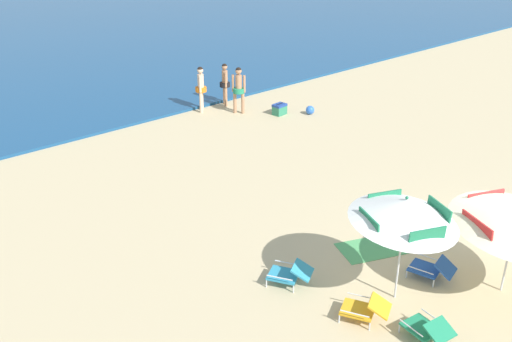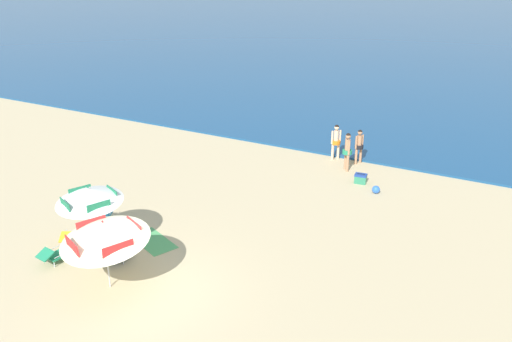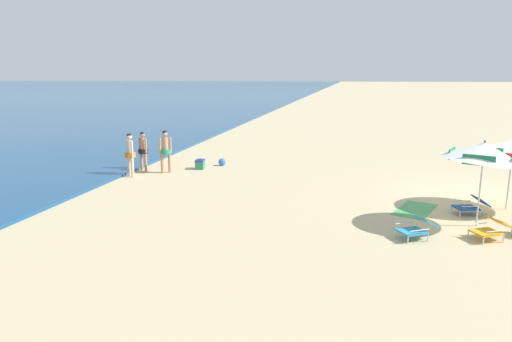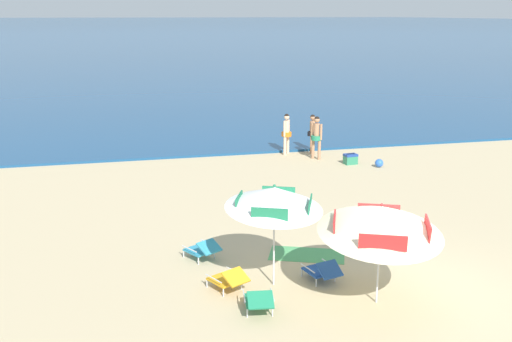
{
  "view_description": "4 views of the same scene",
  "coord_description": "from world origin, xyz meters",
  "px_view_note": "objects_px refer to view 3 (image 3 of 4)",
  "views": [
    {
      "loc": [
        -10.9,
        -4.23,
        7.15
      ],
      "look_at": [
        -2.26,
        5.83,
        0.96
      ],
      "focal_mm": 40.68,
      "sensor_mm": 36.0,
      "label": 1
    },
    {
      "loc": [
        8.84,
        -9.16,
        8.57
      ],
      "look_at": [
        0.19,
        6.5,
        1.43
      ],
      "focal_mm": 36.51,
      "sensor_mm": 36.0,
      "label": 2
    },
    {
      "loc": [
        -14.78,
        4.45,
        3.81
      ],
      "look_at": [
        -1.64,
        7.19,
        0.99
      ],
      "focal_mm": 31.42,
      "sensor_mm": 36.0,
      "label": 3
    },
    {
      "loc": [
        -5.78,
        -10.17,
        5.67
      ],
      "look_at": [
        -1.57,
        7.42,
        0.82
      ],
      "focal_mm": 41.39,
      "sensor_mm": 36.0,
      "label": 4
    }
  ],
  "objects_px": {
    "lounge_chair_beside_umbrella": "(491,229)",
    "beach_towel": "(415,210)",
    "person_standing_near_shore": "(165,148)",
    "person_standing_beside": "(143,148)",
    "cooler_box": "(200,164)",
    "beach_ball": "(222,162)",
    "lounge_chair_under_umbrella": "(417,228)",
    "person_wading_in": "(130,152)",
    "lounge_chair_spare_folded": "(471,205)",
    "beach_umbrella_striped_main": "(484,152)"
  },
  "relations": [
    {
      "from": "person_wading_in",
      "to": "person_standing_near_shore",
      "type": "bearing_deg",
      "value": -48.9
    },
    {
      "from": "lounge_chair_spare_folded",
      "to": "person_standing_near_shore",
      "type": "distance_m",
      "value": 11.29
    },
    {
      "from": "lounge_chair_spare_folded",
      "to": "beach_towel",
      "type": "relative_size",
      "value": 0.56
    },
    {
      "from": "person_wading_in",
      "to": "cooler_box",
      "type": "height_order",
      "value": "person_wading_in"
    },
    {
      "from": "lounge_chair_under_umbrella",
      "to": "person_standing_near_shore",
      "type": "relative_size",
      "value": 0.59
    },
    {
      "from": "person_standing_beside",
      "to": "person_wading_in",
      "type": "height_order",
      "value": "person_wading_in"
    },
    {
      "from": "cooler_box",
      "to": "lounge_chair_beside_umbrella",
      "type": "bearing_deg",
      "value": -124.92
    },
    {
      "from": "lounge_chair_beside_umbrella",
      "to": "beach_towel",
      "type": "relative_size",
      "value": 0.57
    },
    {
      "from": "lounge_chair_beside_umbrella",
      "to": "beach_towel",
      "type": "distance_m",
      "value": 2.65
    },
    {
      "from": "person_standing_near_shore",
      "to": "cooler_box",
      "type": "bearing_deg",
      "value": -46.87
    },
    {
      "from": "person_standing_beside",
      "to": "beach_towel",
      "type": "bearing_deg",
      "value": -109.33
    },
    {
      "from": "lounge_chair_spare_folded",
      "to": "beach_ball",
      "type": "bearing_deg",
      "value": 58.39
    },
    {
      "from": "cooler_box",
      "to": "beach_towel",
      "type": "relative_size",
      "value": 0.3
    },
    {
      "from": "person_wading_in",
      "to": "lounge_chair_under_umbrella",
      "type": "bearing_deg",
      "value": -116.56
    },
    {
      "from": "beach_umbrella_striped_main",
      "to": "lounge_chair_under_umbrella",
      "type": "relative_size",
      "value": 2.56
    },
    {
      "from": "lounge_chair_under_umbrella",
      "to": "lounge_chair_spare_folded",
      "type": "xyz_separation_m",
      "value": [
        2.36,
        -1.78,
        -0.0
      ]
    },
    {
      "from": "beach_ball",
      "to": "person_wading_in",
      "type": "bearing_deg",
      "value": 134.56
    },
    {
      "from": "beach_umbrella_striped_main",
      "to": "lounge_chair_beside_umbrella",
      "type": "height_order",
      "value": "beach_umbrella_striped_main"
    },
    {
      "from": "lounge_chair_beside_umbrella",
      "to": "beach_towel",
      "type": "bearing_deg",
      "value": 32.81
    },
    {
      "from": "cooler_box",
      "to": "beach_ball",
      "type": "height_order",
      "value": "cooler_box"
    },
    {
      "from": "lounge_chair_under_umbrella",
      "to": "person_standing_beside",
      "type": "bearing_deg",
      "value": 58.54
    },
    {
      "from": "beach_ball",
      "to": "lounge_chair_beside_umbrella",
      "type": "bearing_deg",
      "value": -130.49
    },
    {
      "from": "lounge_chair_under_umbrella",
      "to": "person_standing_beside",
      "type": "xyz_separation_m",
      "value": [
        6.11,
        9.98,
        0.67
      ]
    },
    {
      "from": "lounge_chair_spare_folded",
      "to": "beach_towel",
      "type": "xyz_separation_m",
      "value": [
        0.14,
        1.48,
        -0.26
      ]
    },
    {
      "from": "lounge_chair_beside_umbrella",
      "to": "beach_ball",
      "type": "height_order",
      "value": "lounge_chair_beside_umbrella"
    },
    {
      "from": "beach_towel",
      "to": "lounge_chair_spare_folded",
      "type": "bearing_deg",
      "value": -95.55
    },
    {
      "from": "person_wading_in",
      "to": "beach_ball",
      "type": "distance_m",
      "value": 4.12
    },
    {
      "from": "person_wading_in",
      "to": "beach_ball",
      "type": "relative_size",
      "value": 5.33
    },
    {
      "from": "beach_umbrella_striped_main",
      "to": "lounge_chair_beside_umbrella",
      "type": "xyz_separation_m",
      "value": [
        -1.01,
        -0.06,
        -1.69
      ]
    },
    {
      "from": "person_standing_near_shore",
      "to": "person_wading_in",
      "type": "bearing_deg",
      "value": 131.1
    },
    {
      "from": "beach_umbrella_striped_main",
      "to": "lounge_chair_spare_folded",
      "type": "xyz_separation_m",
      "value": [
        1.06,
        -0.11,
        -1.7
      ]
    },
    {
      "from": "cooler_box",
      "to": "beach_ball",
      "type": "distance_m",
      "value": 1.13
    },
    {
      "from": "lounge_chair_under_umbrella",
      "to": "lounge_chair_beside_umbrella",
      "type": "height_order",
      "value": "lounge_chair_beside_umbrella"
    },
    {
      "from": "lounge_chair_spare_folded",
      "to": "beach_towel",
      "type": "distance_m",
      "value": 1.51
    },
    {
      "from": "lounge_chair_spare_folded",
      "to": "person_standing_beside",
      "type": "height_order",
      "value": "person_standing_beside"
    },
    {
      "from": "person_standing_near_shore",
      "to": "person_standing_beside",
      "type": "relative_size",
      "value": 1.07
    },
    {
      "from": "person_standing_near_shore",
      "to": "person_wading_in",
      "type": "distance_m",
      "value": 1.41
    },
    {
      "from": "lounge_chair_spare_folded",
      "to": "lounge_chair_beside_umbrella",
      "type": "bearing_deg",
      "value": 178.54
    },
    {
      "from": "lounge_chair_under_umbrella",
      "to": "person_standing_near_shore",
      "type": "xyz_separation_m",
      "value": [
        5.92,
        8.91,
        0.73
      ]
    },
    {
      "from": "lounge_chair_under_umbrella",
      "to": "lounge_chair_spare_folded",
      "type": "relative_size",
      "value": 1.02
    },
    {
      "from": "beach_umbrella_striped_main",
      "to": "person_standing_near_shore",
      "type": "relative_size",
      "value": 1.51
    },
    {
      "from": "lounge_chair_spare_folded",
      "to": "person_wading_in",
      "type": "xyz_separation_m",
      "value": [
        2.63,
        11.76,
        0.71
      ]
    },
    {
      "from": "beach_umbrella_striped_main",
      "to": "person_standing_near_shore",
      "type": "distance_m",
      "value": 11.59
    },
    {
      "from": "beach_umbrella_striped_main",
      "to": "person_wading_in",
      "type": "height_order",
      "value": "beach_umbrella_striped_main"
    },
    {
      "from": "lounge_chair_spare_folded",
      "to": "person_standing_beside",
      "type": "bearing_deg",
      "value": 72.32
    },
    {
      "from": "lounge_chair_spare_folded",
      "to": "cooler_box",
      "type": "bearing_deg",
      "value": 64.44
    },
    {
      "from": "person_standing_beside",
      "to": "beach_towel",
      "type": "height_order",
      "value": "person_standing_beside"
    },
    {
      "from": "lounge_chair_beside_umbrella",
      "to": "person_standing_beside",
      "type": "bearing_deg",
      "value": 63.57
    },
    {
      "from": "person_standing_beside",
      "to": "person_wading_in",
      "type": "distance_m",
      "value": 1.12
    },
    {
      "from": "lounge_chair_under_umbrella",
      "to": "person_standing_near_shore",
      "type": "distance_m",
      "value": 10.72
    }
  ]
}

